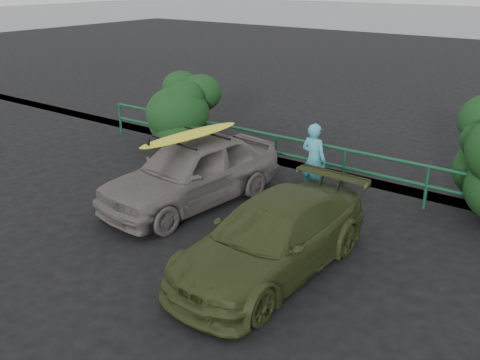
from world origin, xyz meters
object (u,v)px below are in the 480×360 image
at_px(guardrail, 308,161).
at_px(man, 314,160).
at_px(surfboard, 191,135).
at_px(sedan, 192,171).
at_px(olive_vehicle, 272,238).

bearing_deg(guardrail, man, -54.40).
height_order(guardrail, surfboard, surfboard).
xyz_separation_m(guardrail, surfboard, (-1.40, -2.84, 1.11)).
bearing_deg(man, sedan, 51.39).
relative_size(sedan, man, 2.55).
distance_m(guardrail, man, 1.11).
distance_m(sedan, surfboard, 0.86).
relative_size(olive_vehicle, man, 2.51).
xyz_separation_m(guardrail, man, (0.61, -0.85, 0.37)).
distance_m(guardrail, olive_vehicle, 4.60).
height_order(olive_vehicle, man, man).
relative_size(guardrail, surfboard, 5.05).
xyz_separation_m(sedan, surfboard, (0.00, 0.00, 0.86)).
bearing_deg(sedan, man, 51.43).
relative_size(sedan, olive_vehicle, 1.01).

